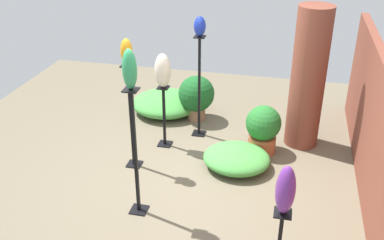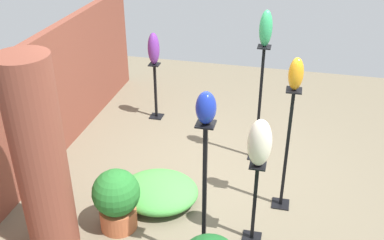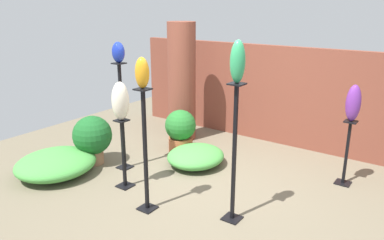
# 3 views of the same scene
# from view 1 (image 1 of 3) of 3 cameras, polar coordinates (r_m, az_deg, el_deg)

# --- Properties ---
(ground_plane) EXTENTS (8.00, 8.00, 0.00)m
(ground_plane) POSITION_cam_1_polar(r_m,az_deg,el_deg) (5.99, -0.29, -7.92)
(ground_plane) COLOR #6B604C
(brick_wall_back) EXTENTS (5.60, 0.12, 1.70)m
(brick_wall_back) POSITION_cam_1_polar(r_m,az_deg,el_deg) (5.53, 22.62, -3.08)
(brick_wall_back) COLOR brown
(brick_wall_back) RESTS_ON ground
(brick_pillar) EXTENTS (0.49, 0.49, 2.09)m
(brick_pillar) POSITION_cam_1_polar(r_m,az_deg,el_deg) (6.64, 14.52, 5.09)
(brick_pillar) COLOR brown
(brick_pillar) RESTS_ON ground
(pedestal_jade) EXTENTS (0.20, 0.20, 1.59)m
(pedestal_jade) POSITION_cam_1_polar(r_m,az_deg,el_deg) (5.14, -7.17, -4.84)
(pedestal_jade) COLOR black
(pedestal_jade) RESTS_ON ground
(pedestal_cobalt) EXTENTS (0.20, 0.20, 1.59)m
(pedestal_cobalt) POSITION_cam_1_polar(r_m,az_deg,el_deg) (6.79, 0.93, 3.70)
(pedestal_cobalt) COLOR black
(pedestal_cobalt) RESTS_ON ground
(pedestal_ivory) EXTENTS (0.20, 0.20, 0.95)m
(pedestal_ivory) POSITION_cam_1_polar(r_m,az_deg,el_deg) (6.64, -3.54, 0.08)
(pedestal_ivory) COLOR black
(pedestal_ivory) RESTS_ON ground
(pedestal_amber) EXTENTS (0.20, 0.20, 1.49)m
(pedestal_amber) POSITION_cam_1_polar(r_m,az_deg,el_deg) (6.06, -7.70, -0.16)
(pedestal_amber) COLOR black
(pedestal_amber) RESTS_ON ground
(art_vase_jade) EXTENTS (0.16, 0.16, 0.44)m
(art_vase_jade) POSITION_cam_1_polar(r_m,az_deg,el_deg) (4.66, -7.93, 6.39)
(art_vase_jade) COLOR #2D9356
(art_vase_jade) RESTS_ON pedestal_jade
(art_vase_cobalt) EXTENTS (0.18, 0.17, 0.29)m
(art_vase_cobalt) POSITION_cam_1_polar(r_m,az_deg,el_deg) (6.46, 1.00, 11.82)
(art_vase_cobalt) COLOR #192D9E
(art_vase_cobalt) RESTS_ON pedestal_cobalt
(art_vase_violet) EXTENTS (0.19, 0.18, 0.49)m
(art_vase_violet) POSITION_cam_1_polar(r_m,az_deg,el_deg) (3.99, 11.78, -8.72)
(art_vase_violet) COLOR #6B2D8C
(art_vase_violet) RESTS_ON pedestal_violet
(art_vase_ivory) EXTENTS (0.21, 0.23, 0.50)m
(art_vase_ivory) POSITION_cam_1_polar(r_m,az_deg,el_deg) (6.32, -3.74, 6.28)
(art_vase_ivory) COLOR beige
(art_vase_ivory) RESTS_ON pedestal_ivory
(art_vase_amber) EXTENTS (0.16, 0.15, 0.34)m
(art_vase_amber) POSITION_cam_1_polar(r_m,az_deg,el_deg) (5.68, -8.30, 8.56)
(art_vase_amber) COLOR orange
(art_vase_amber) RESTS_ON pedestal_amber
(potted_plant_walkway_edge) EXTENTS (0.60, 0.60, 0.76)m
(potted_plant_walkway_edge) POSITION_cam_1_polar(r_m,az_deg,el_deg) (7.40, 0.57, 3.16)
(potted_plant_walkway_edge) COLOR #936B4C
(potted_plant_walkway_edge) RESTS_ON ground
(potted_plant_mid_right) EXTENTS (0.51, 0.51, 0.72)m
(potted_plant_mid_right) POSITION_cam_1_polar(r_m,az_deg,el_deg) (6.56, 9.01, -0.98)
(potted_plant_mid_right) COLOR #B25B38
(potted_plant_mid_right) RESTS_ON ground
(foliage_bed_east) EXTENTS (1.09, 1.16, 0.33)m
(foliage_bed_east) POSITION_cam_1_polar(r_m,az_deg,el_deg) (7.77, -3.38, 2.16)
(foliage_bed_east) COLOR #479942
(foliage_bed_east) RESTS_ON ground
(foliage_bed_west) EXTENTS (0.84, 0.93, 0.28)m
(foliage_bed_west) POSITION_cam_1_polar(r_m,az_deg,el_deg) (6.26, 5.68, -4.85)
(foliage_bed_west) COLOR #479942
(foliage_bed_west) RESTS_ON ground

